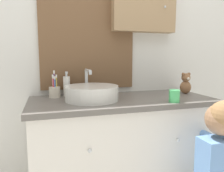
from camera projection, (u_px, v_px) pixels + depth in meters
wall_back at (112, 41)px, 1.81m from camera, size 3.20×0.18×2.50m
vanity_counter at (122, 155)px, 1.63m from camera, size 1.30×0.57×0.87m
sink_basin at (92, 92)px, 1.50m from camera, size 0.37×0.42×0.21m
toothbrush_holder at (55, 91)px, 1.61m from camera, size 0.08×0.08×0.20m
soap_dispenser at (67, 86)px, 1.66m from camera, size 0.05×0.05×0.19m
child_figure at (219, 165)px, 1.26m from camera, size 0.24×0.47×0.93m
teddy_bear at (186, 84)px, 1.77m from camera, size 0.09×0.08×0.17m
drinking_cup at (174, 96)px, 1.44m from camera, size 0.07×0.07×0.08m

